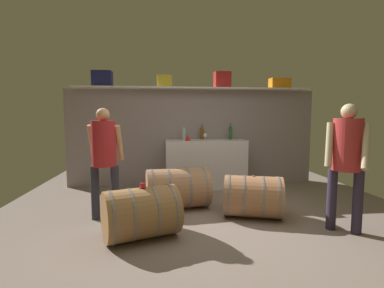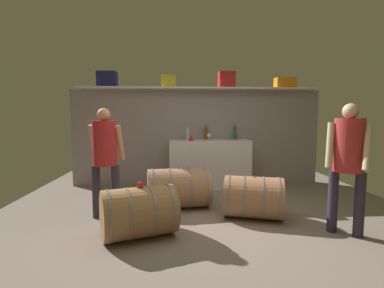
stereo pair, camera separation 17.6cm
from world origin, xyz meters
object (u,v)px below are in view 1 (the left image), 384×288
(red_funnel, at_px, (188,138))
(toolcase_navy, at_px, (102,79))
(wine_bottle_green, at_px, (231,132))
(wine_barrel_far, at_px, (253,196))
(toolcase_yellow, at_px, (164,81))
(wine_bottle_clear, at_px, (184,134))
(wine_bottle_amber, at_px, (202,133))
(visitor_tasting, at_px, (347,154))
(tasting_cup, at_px, (143,185))
(work_cabinet, at_px, (206,164))
(wine_barrel_flank, at_px, (178,188))
(wine_barrel_near, at_px, (141,213))
(toolcase_orange, at_px, (280,83))
(wine_glass, at_px, (205,136))
(toolcase_red, at_px, (222,80))
(winemaker_pouring, at_px, (104,152))

(red_funnel, bearing_deg, toolcase_navy, 168.58)
(wine_bottle_green, distance_m, wine_barrel_far, 2.01)
(toolcase_yellow, height_order, wine_bottle_green, toolcase_yellow)
(wine_bottle_clear, bearing_deg, wine_bottle_amber, 17.09)
(wine_bottle_green, xyz_separation_m, visitor_tasting, (0.82, -2.46, -0.13))
(red_funnel, distance_m, tasting_cup, 2.28)
(work_cabinet, bearing_deg, wine_barrel_far, -76.93)
(toolcase_yellow, relative_size, wine_barrel_flank, 0.28)
(wine_barrel_near, xyz_separation_m, tasting_cup, (0.03, 0.00, 0.32))
(wine_bottle_amber, distance_m, wine_barrel_near, 2.78)
(wine_bottle_amber, distance_m, wine_barrel_far, 2.11)
(wine_bottle_amber, bearing_deg, tasting_cup, -112.75)
(wine_barrel_far, distance_m, tasting_cup, 1.61)
(wine_barrel_flank, bearing_deg, toolcase_orange, 25.99)
(toolcase_yellow, distance_m, wine_barrel_far, 2.88)
(wine_barrel_near, bearing_deg, wine_bottle_clear, 54.22)
(toolcase_navy, distance_m, work_cabinet, 2.58)
(wine_glass, relative_size, wine_barrel_near, 0.14)
(toolcase_yellow, xyz_separation_m, wine_glass, (0.78, -0.24, -1.05))
(toolcase_red, xyz_separation_m, wine_glass, (-0.37, -0.24, -1.10))
(toolcase_yellow, bearing_deg, toolcase_red, -1.70)
(work_cabinet, distance_m, winemaker_pouring, 2.34)
(red_funnel, relative_size, visitor_tasting, 0.07)
(wine_bottle_green, height_order, wine_bottle_amber, wine_bottle_green)
(toolcase_navy, relative_size, toolcase_orange, 0.89)
(wine_bottle_amber, bearing_deg, winemaker_pouring, -131.77)
(toolcase_orange, bearing_deg, wine_bottle_amber, 177.72)
(toolcase_red, xyz_separation_m, wine_bottle_green, (0.17, -0.07, -1.04))
(wine_bottle_clear, height_order, winemaker_pouring, winemaker_pouring)
(red_funnel, height_order, winemaker_pouring, winemaker_pouring)
(work_cabinet, distance_m, wine_bottle_clear, 0.74)
(toolcase_orange, distance_m, tasting_cup, 3.88)
(tasting_cup, xyz_separation_m, winemaker_pouring, (-0.55, 0.68, 0.31))
(wine_glass, height_order, red_funnel, wine_glass)
(toolcase_yellow, height_order, wine_barrel_near, toolcase_yellow)
(toolcase_navy, xyz_separation_m, wine_barrel_far, (2.38, -1.91, -1.83))
(wine_barrel_flank, distance_m, tasting_cup, 1.19)
(toolcase_yellow, height_order, wine_glass, toolcase_yellow)
(wine_glass, bearing_deg, wine_bottle_green, 17.42)
(wine_barrel_flank, xyz_separation_m, tasting_cup, (-0.46, -1.05, 0.31))
(wine_bottle_clear, xyz_separation_m, wine_glass, (0.41, -0.12, -0.03))
(toolcase_navy, relative_size, wine_barrel_near, 0.37)
(toolcase_orange, relative_size, tasting_cup, 6.35)
(wine_bottle_green, height_order, tasting_cup, wine_bottle_green)
(toolcase_navy, xyz_separation_m, wine_bottle_green, (2.50, -0.07, -1.03))
(toolcase_navy, xyz_separation_m, wine_bottle_clear, (1.55, -0.12, -1.05))
(toolcase_navy, xyz_separation_m, toolcase_yellow, (1.18, 0.00, -0.03))
(toolcase_orange, distance_m, wine_bottle_clear, 2.22)
(toolcase_navy, distance_m, wine_barrel_far, 3.56)
(toolcase_yellow, bearing_deg, winemaker_pouring, -116.97)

